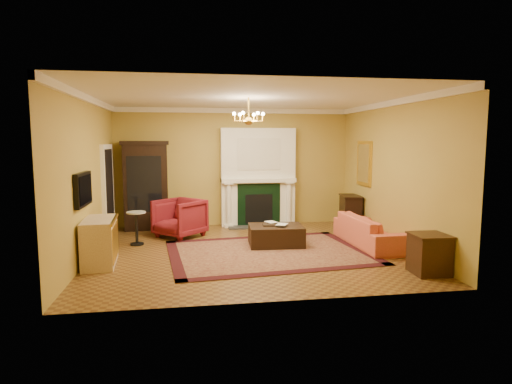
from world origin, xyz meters
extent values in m
cube|color=brown|center=(0.00, 0.00, -0.01)|extent=(6.00, 5.50, 0.02)
cube|color=white|center=(0.00, 0.00, 3.01)|extent=(6.00, 5.50, 0.02)
cube|color=#B59D41|center=(0.00, 2.76, 1.50)|extent=(6.00, 0.02, 3.00)
cube|color=#B59D41|center=(0.00, -2.76, 1.50)|extent=(6.00, 0.02, 3.00)
cube|color=#B59D41|center=(-3.01, 0.00, 1.50)|extent=(0.02, 5.50, 3.00)
cube|color=#B59D41|center=(3.01, 0.00, 1.50)|extent=(0.02, 5.50, 3.00)
cube|color=white|center=(0.60, 2.59, 1.25)|extent=(1.90, 0.32, 2.50)
cube|color=silver|center=(0.60, 2.42, 1.85)|extent=(1.10, 0.01, 0.80)
cube|color=black|center=(0.60, 2.42, 0.55)|extent=(1.10, 0.02, 1.10)
cube|color=black|center=(0.60, 2.42, 0.45)|extent=(0.70, 0.02, 0.75)
cube|color=#333333|center=(0.60, 2.30, 0.02)|extent=(1.60, 0.50, 0.04)
cube|color=white|center=(0.60, 2.53, 1.18)|extent=(1.90, 0.44, 0.10)
cylinder|color=white|center=(-0.18, 2.41, 0.59)|extent=(0.14, 0.14, 1.18)
cylinder|color=white|center=(1.38, 2.41, 0.59)|extent=(0.14, 0.14, 1.18)
cube|color=white|center=(0.00, 2.71, 2.94)|extent=(6.00, 0.08, 0.12)
cube|color=white|center=(-2.96, 0.00, 2.94)|extent=(0.08, 5.50, 0.12)
cube|color=white|center=(2.96, 0.00, 2.94)|extent=(0.08, 5.50, 0.12)
cube|color=white|center=(-2.96, 1.70, 1.05)|extent=(0.08, 1.05, 2.10)
cube|color=black|center=(-2.92, 1.70, 1.02)|extent=(0.02, 0.85, 1.95)
cube|color=black|center=(-2.95, -0.60, 1.35)|extent=(0.08, 0.95, 0.58)
cube|color=black|center=(-2.90, -0.60, 1.35)|extent=(0.01, 0.85, 0.48)
cube|color=gold|center=(2.97, 1.40, 1.65)|extent=(0.05, 0.76, 1.05)
cube|color=white|center=(2.94, 1.40, 1.65)|extent=(0.01, 0.62, 0.90)
cylinder|color=gold|center=(0.00, 0.00, 2.80)|extent=(0.03, 0.03, 0.40)
sphere|color=gold|center=(0.00, 0.00, 2.55)|extent=(0.16, 0.16, 0.16)
sphere|color=#FFE5B2|center=(0.28, 0.00, 2.69)|extent=(0.07, 0.07, 0.07)
sphere|color=#FFE5B2|center=(0.14, 0.24, 2.69)|extent=(0.07, 0.07, 0.07)
sphere|color=#FFE5B2|center=(-0.14, 0.24, 2.69)|extent=(0.07, 0.07, 0.07)
sphere|color=#FFE5B2|center=(-0.28, 0.00, 2.69)|extent=(0.07, 0.07, 0.07)
sphere|color=#FFE5B2|center=(-0.14, -0.24, 2.69)|extent=(0.07, 0.07, 0.07)
sphere|color=#FFE5B2|center=(0.14, -0.24, 2.69)|extent=(0.07, 0.07, 0.07)
cube|color=#410D0F|center=(0.36, -0.21, 0.01)|extent=(4.07, 3.22, 0.02)
cube|color=black|center=(-2.21, 2.49, 1.04)|extent=(1.09, 0.59, 2.08)
imported|color=maroon|center=(-1.38, 1.50, 0.48)|extent=(1.27, 1.27, 0.96)
cylinder|color=black|center=(-2.26, 0.85, 0.02)|extent=(0.28, 0.28, 0.04)
cylinder|color=black|center=(-2.26, 0.85, 0.36)|extent=(0.06, 0.06, 0.63)
cylinder|color=silver|center=(-2.26, 0.85, 0.69)|extent=(0.40, 0.40, 0.03)
cube|color=beige|center=(-2.73, -0.53, 0.41)|extent=(0.59, 1.13, 0.81)
imported|color=#E35748|center=(2.58, 0.05, 0.41)|extent=(0.69, 2.13, 0.83)
cube|color=#341B0E|center=(2.72, -1.93, 0.31)|extent=(0.57, 0.57, 0.63)
cube|color=black|center=(2.78, 1.71, 0.41)|extent=(0.53, 0.79, 0.81)
cube|color=black|center=(0.62, 0.32, 0.22)|extent=(1.15, 0.87, 0.41)
cube|color=black|center=(0.55, 0.38, 0.44)|extent=(0.43, 0.35, 0.03)
imported|color=gray|center=(0.46, 0.46, 0.59)|extent=(0.19, 0.09, 0.26)
imported|color=gray|center=(0.63, 0.27, 0.59)|extent=(0.19, 0.11, 0.28)
cylinder|color=gray|center=(0.00, 2.53, 1.28)|extent=(0.12, 0.12, 0.10)
cone|color=#0F3916|center=(0.00, 2.53, 1.51)|extent=(0.17, 0.17, 0.37)
cylinder|color=gray|center=(1.26, 2.53, 1.27)|extent=(0.11, 0.11, 0.09)
cone|color=#0F3916|center=(1.26, 2.53, 1.48)|extent=(0.15, 0.15, 0.33)
camera|label=1|loc=(-1.15, -8.23, 2.16)|focal=30.00mm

